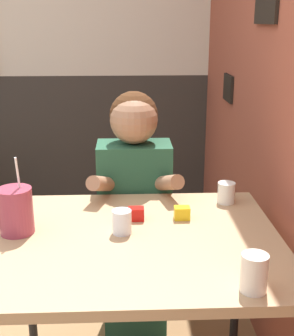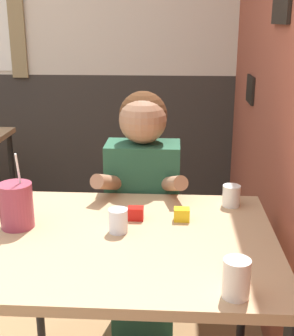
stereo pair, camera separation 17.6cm
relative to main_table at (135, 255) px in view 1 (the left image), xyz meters
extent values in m
cube|color=#9E4C38|center=(0.64, 0.93, 0.64)|extent=(0.06, 4.44, 2.70)
cube|color=black|center=(0.60, 0.67, 0.87)|extent=(0.02, 0.32, 0.17)
cube|color=black|center=(0.60, 1.36, 0.40)|extent=(0.02, 0.22, 0.16)
cube|color=#332D28|center=(-0.86, 2.18, -0.16)|extent=(5.95, 0.06, 1.10)
cube|color=tan|center=(0.00, 0.00, 0.05)|extent=(1.04, 0.87, 0.04)
cylinder|color=black|center=(-0.48, 0.39, -0.34)|extent=(0.04, 0.04, 0.74)
cylinder|color=black|center=(0.48, 0.39, -0.34)|extent=(0.04, 0.04, 0.74)
cube|color=#235138|center=(0.01, 0.55, -0.48)|extent=(0.31, 0.20, 0.47)
cube|color=#235138|center=(0.01, 0.55, 0.01)|extent=(0.34, 0.20, 0.51)
sphere|color=#472814|center=(0.01, 0.58, 0.39)|extent=(0.22, 0.22, 0.22)
sphere|color=#9E7051|center=(0.01, 0.55, 0.38)|extent=(0.22, 0.22, 0.22)
cylinder|color=#9E7051|center=(-0.13, 0.41, 0.12)|extent=(0.14, 0.27, 0.15)
cylinder|color=#9E7051|center=(0.14, 0.41, 0.12)|extent=(0.14, 0.27, 0.15)
cylinder|color=#99384C|center=(-0.43, 0.06, 0.15)|extent=(0.12, 0.12, 0.17)
cylinder|color=white|center=(-0.41, 0.06, 0.29)|extent=(0.01, 0.04, 0.14)
cylinder|color=silver|center=(-0.05, 0.04, 0.11)|extent=(0.07, 0.07, 0.09)
cylinder|color=silver|center=(0.39, 0.32, 0.11)|extent=(0.07, 0.07, 0.09)
cylinder|color=silver|center=(0.33, -0.35, 0.12)|extent=(0.08, 0.08, 0.11)
cube|color=#B7140F|center=(0.01, 0.15, 0.09)|extent=(0.06, 0.04, 0.05)
cube|color=yellow|center=(0.18, 0.16, 0.09)|extent=(0.06, 0.04, 0.05)
camera|label=1|loc=(-0.03, -1.51, 0.81)|focal=50.00mm
camera|label=2|loc=(0.15, -1.50, 0.81)|focal=50.00mm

